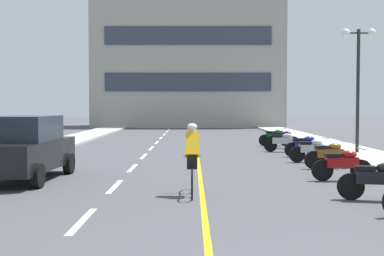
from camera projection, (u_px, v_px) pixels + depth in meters
The scene contains 27 objects.
ground_plane at pixel (190, 150), 24.42m from camera, with size 140.00×140.00×0.00m, color #47474C.
curb_left at pixel (55, 144), 27.39m from camera, with size 2.40×72.00×0.12m, color #A8A8A3.
curb_right at pixel (325, 144), 27.43m from camera, with size 2.40×72.00×0.12m, color #A8A8A3.
lane_dash_1 at pixel (81, 221), 9.43m from camera, with size 0.14×2.20×0.01m, color silver.
lane_dash_2 at pixel (113, 186), 13.42m from camera, with size 0.14×2.20×0.01m, color silver.
lane_dash_3 at pixel (131, 168), 17.42m from camera, with size 0.14×2.20×0.01m, color silver.
lane_dash_4 at pixel (142, 156), 21.42m from camera, with size 0.14×2.20×0.01m, color silver.
lane_dash_5 at pixel (150, 148), 25.41m from camera, with size 0.14×2.20×0.01m, color silver.
lane_dash_6 at pixel (155, 142), 29.41m from camera, with size 0.14×2.20×0.01m, color silver.
lane_dash_7 at pixel (160, 138), 33.40m from camera, with size 0.14×2.20×0.01m, color silver.
lane_dash_8 at pixel (163, 135), 37.40m from camera, with size 0.14×2.20×0.01m, color silver.
lane_dash_9 at pixel (166, 132), 41.40m from camera, with size 0.14×2.20×0.01m, color silver.
lane_dash_10 at pixel (168, 129), 45.39m from camera, with size 0.14×2.20×0.01m, color silver.
lane_dash_11 at pixel (170, 127), 49.39m from camera, with size 0.14×2.20×0.01m, color silver.
centre_line_yellow at pixel (195, 145), 27.42m from camera, with size 0.12×66.00×0.01m, color gold.
office_building at pixel (187, 55), 51.68m from camera, with size 18.55×7.32×14.38m.
street_lamp_mid at pixel (357, 62), 21.82m from camera, with size 1.46×0.36×5.24m.
parked_car_near at pixel (23, 148), 14.52m from camera, with size 2.08×4.28×1.82m.
motorcycle_3 at pixel (376, 180), 11.41m from camera, with size 1.68×0.64×0.92m.
motorcycle_4 at pixel (341, 164), 14.42m from camera, with size 1.70×0.60×0.92m.
motorcycle_5 at pixel (328, 155), 17.22m from camera, with size 1.70×0.60×0.92m.
motorcycle_6 at pixel (310, 150), 19.15m from camera, with size 1.70×0.60×0.92m.
motorcycle_7 at pixel (303, 145), 21.19m from camera, with size 1.69×0.61×0.92m.
motorcycle_8 at pixel (282, 142), 23.35m from camera, with size 1.66×0.72×0.92m.
motorcycle_9 at pixel (281, 139), 25.34m from camera, with size 1.65×0.76×0.92m.
motorcycle_10 at pixel (274, 137), 26.88m from camera, with size 1.70×0.60×0.92m.
cyclist_rider at pixel (191, 158), 12.09m from camera, with size 0.42×1.77×1.71m.
Camera 1 is at (0.01, -3.35, 2.11)m, focal length 48.23 mm.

